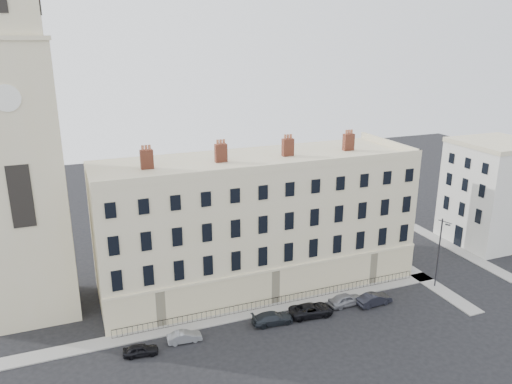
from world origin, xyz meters
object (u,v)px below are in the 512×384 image
at_px(car_c, 273,318).
at_px(car_f, 374,299).
at_px(car_e, 346,300).
at_px(car_a, 141,350).
at_px(streetlamp, 439,250).
at_px(car_d, 311,310).
at_px(car_b, 184,337).

xyz_separation_m(car_c, car_f, (11.82, -0.60, 0.04)).
bearing_deg(car_e, car_a, 90.61).
xyz_separation_m(car_a, car_c, (13.41, 0.43, 0.08)).
bearing_deg(car_c, car_f, -88.71).
height_order(car_c, car_f, car_f).
relative_size(car_c, car_e, 1.08).
bearing_deg(streetlamp, car_e, 159.62).
height_order(car_e, streetlamp, streetlamp).
bearing_deg(car_a, car_e, -80.71).
bearing_deg(car_c, car_e, -82.98).
height_order(car_c, car_d, car_d).
xyz_separation_m(car_d, car_e, (4.49, 0.50, 0.02)).
bearing_deg(car_e, car_b, 89.24).
bearing_deg(car_e, streetlamp, -92.85).
distance_m(car_c, car_e, 8.90).
height_order(car_e, car_f, car_e).
distance_m(car_b, car_c, 9.15).
bearing_deg(car_b, streetlamp, -86.00).
relative_size(car_b, car_f, 0.82).
xyz_separation_m(car_a, streetlamp, (34.22, 0.62, 4.18)).
xyz_separation_m(car_f, streetlamp, (8.99, 0.79, 4.06)).
distance_m(car_d, car_e, 4.52).
distance_m(car_d, car_f, 7.44).
bearing_deg(streetlamp, car_f, 165.83).
xyz_separation_m(car_b, car_f, (20.97, -0.76, 0.12)).
relative_size(car_c, car_f, 1.07).
xyz_separation_m(car_e, car_f, (2.93, -1.04, -0.01)).
distance_m(car_d, streetlamp, 16.91).
height_order(car_b, car_f, car_f).
height_order(car_a, car_f, car_f).
relative_size(car_f, streetlamp, 0.47).
relative_size(car_d, streetlamp, 0.55).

